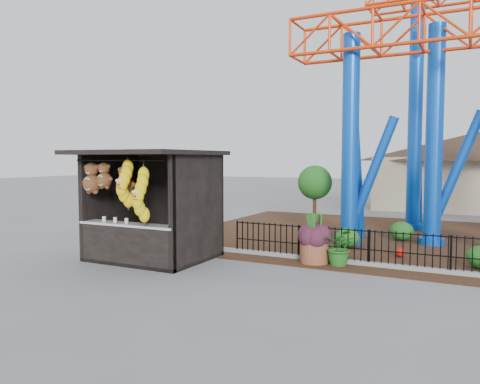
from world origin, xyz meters
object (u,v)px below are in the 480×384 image
at_px(prize_booth, 146,206).
at_px(roller_coaster, 475,53).
at_px(potted_plant, 340,247).
at_px(terracotta_planter, 314,251).

relative_size(prize_booth, roller_coaster, 0.32).
relative_size(prize_booth, potted_plant, 3.39).
height_order(prize_booth, roller_coaster, roller_coaster).
bearing_deg(roller_coaster, potted_plant, -118.71).
bearing_deg(prize_booth, terracotta_planter, 22.49).
height_order(roller_coaster, potted_plant, roller_coaster).
distance_m(roller_coaster, potted_plant, 8.65).
xyz_separation_m(roller_coaster, potted_plant, (-3.03, -5.53, -5.93)).
xyz_separation_m(terracotta_planter, potted_plant, (0.73, 0.00, 0.19)).
height_order(terracotta_planter, potted_plant, potted_plant).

